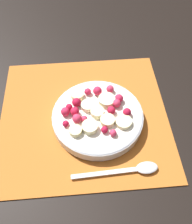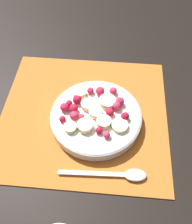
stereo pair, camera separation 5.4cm
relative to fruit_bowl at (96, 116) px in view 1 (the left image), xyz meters
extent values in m
plane|color=black|center=(0.03, -0.02, -0.02)|extent=(3.00, 3.00, 0.00)
cube|color=#B26023|center=(0.03, -0.02, -0.02)|extent=(0.39, 0.36, 0.01)
cylinder|color=silver|center=(0.00, 0.00, -0.01)|extent=(0.20, 0.20, 0.02)
torus|color=silver|center=(0.00, 0.00, 0.00)|extent=(0.20, 0.20, 0.01)
cylinder|color=white|center=(0.00, 0.00, 0.01)|extent=(0.18, 0.18, 0.00)
cylinder|color=#F4EAB7|center=(0.02, -0.02, 0.02)|extent=(0.03, 0.03, 0.01)
cylinder|color=beige|center=(0.02, 0.04, 0.02)|extent=(0.04, 0.04, 0.01)
cylinder|color=#F4EAB7|center=(0.00, 0.00, 0.02)|extent=(0.04, 0.04, 0.01)
cylinder|color=#F4EAB7|center=(-0.02, -0.03, 0.02)|extent=(0.05, 0.05, 0.01)
cylinder|color=beige|center=(-0.02, 0.02, 0.02)|extent=(0.03, 0.03, 0.01)
cylinder|color=beige|center=(0.05, 0.04, 0.01)|extent=(0.04, 0.04, 0.01)
cylinder|color=beige|center=(-0.05, 0.03, 0.01)|extent=(0.05, 0.05, 0.01)
cylinder|color=beige|center=(0.04, -0.05, 0.02)|extent=(0.04, 0.04, 0.01)
sphere|color=#B21433|center=(-0.01, 0.05, 0.02)|extent=(0.01, 0.01, 0.01)
sphere|color=#DB3356|center=(-0.03, -0.06, 0.02)|extent=(0.02, 0.02, 0.02)
sphere|color=#D12347|center=(0.02, -0.06, 0.02)|extent=(0.02, 0.02, 0.02)
sphere|color=red|center=(-0.03, 0.00, 0.02)|extent=(0.02, 0.02, 0.02)
sphere|color=#D12347|center=(0.00, -0.06, 0.02)|extent=(0.02, 0.02, 0.02)
sphere|color=#DB3356|center=(0.05, 0.02, 0.02)|extent=(0.02, 0.02, 0.02)
sphere|color=#B21433|center=(0.06, -0.02, 0.02)|extent=(0.01, 0.01, 0.01)
sphere|color=#DB3356|center=(0.03, 0.02, 0.02)|extent=(0.01, 0.01, 0.01)
sphere|color=#B21433|center=(0.07, 0.03, 0.02)|extent=(0.01, 0.01, 0.01)
sphere|color=#DB3356|center=(-0.03, 0.06, 0.02)|extent=(0.01, 0.01, 0.01)
sphere|color=#B21433|center=(-0.06, 0.01, 0.02)|extent=(0.02, 0.02, 0.02)
sphere|color=#DB3356|center=(-0.04, -0.01, 0.02)|extent=(0.02, 0.02, 0.02)
sphere|color=red|center=(0.05, 0.00, 0.02)|extent=(0.02, 0.02, 0.02)
sphere|color=#D12347|center=(-0.05, -0.03, 0.02)|extent=(0.02, 0.02, 0.02)
sphere|color=#B21433|center=(0.04, -0.03, 0.02)|extent=(0.02, 0.02, 0.02)
sphere|color=#D12347|center=(0.07, 0.00, 0.02)|extent=(0.02, 0.02, 0.02)
cube|color=silver|center=(0.00, 0.13, -0.02)|extent=(0.13, 0.01, 0.00)
ellipsoid|color=silver|center=(-0.09, 0.12, -0.01)|extent=(0.05, 0.03, 0.01)
camera|label=1|loc=(0.03, 0.32, 0.46)|focal=40.00mm
camera|label=2|loc=(-0.03, 0.32, 0.46)|focal=40.00mm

